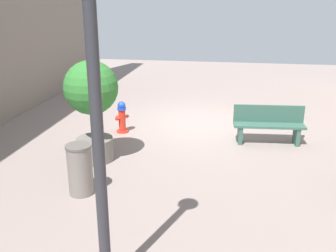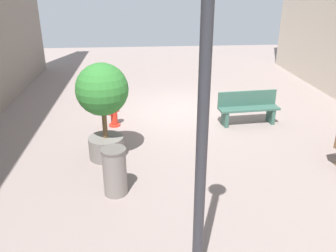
{
  "view_description": "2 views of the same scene",
  "coord_description": "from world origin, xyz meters",
  "px_view_note": "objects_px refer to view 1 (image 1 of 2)",
  "views": [
    {
      "loc": [
        -0.89,
        10.52,
        3.46
      ],
      "look_at": [
        0.5,
        2.43,
        0.7
      ],
      "focal_mm": 40.18,
      "sensor_mm": 36.0,
      "label": 1
    },
    {
      "loc": [
        1.25,
        10.44,
        3.89
      ],
      "look_at": [
        0.59,
        2.8,
        0.65
      ],
      "focal_mm": 37.01,
      "sensor_mm": 36.0,
      "label": 2
    }
  ],
  "objects_px": {
    "planter_tree": "(92,99)",
    "street_lamp": "(94,79)",
    "bench_near": "(269,124)",
    "trash_bin": "(80,169)",
    "fire_hydrant": "(122,117)"
  },
  "relations": [
    {
      "from": "fire_hydrant",
      "to": "street_lamp",
      "type": "xyz_separation_m",
      "value": [
        -1.46,
        5.7,
        2.23
      ]
    },
    {
      "from": "bench_near",
      "to": "street_lamp",
      "type": "bearing_deg",
      "value": 66.59
    },
    {
      "from": "bench_near",
      "to": "planter_tree",
      "type": "distance_m",
      "value": 4.42
    },
    {
      "from": "bench_near",
      "to": "trash_bin",
      "type": "xyz_separation_m",
      "value": [
        3.65,
        3.33,
        -0.01
      ]
    },
    {
      "from": "bench_near",
      "to": "planter_tree",
      "type": "relative_size",
      "value": 0.79
    },
    {
      "from": "street_lamp",
      "to": "bench_near",
      "type": "bearing_deg",
      "value": -113.41
    },
    {
      "from": "bench_near",
      "to": "street_lamp",
      "type": "distance_m",
      "value": 6.43
    },
    {
      "from": "planter_tree",
      "to": "trash_bin",
      "type": "xyz_separation_m",
      "value": [
        -0.29,
        1.54,
        -0.93
      ]
    },
    {
      "from": "planter_tree",
      "to": "trash_bin",
      "type": "relative_size",
      "value": 2.33
    },
    {
      "from": "fire_hydrant",
      "to": "bench_near",
      "type": "bearing_deg",
      "value": 177.95
    },
    {
      "from": "planter_tree",
      "to": "street_lamp",
      "type": "relative_size",
      "value": 0.52
    },
    {
      "from": "planter_tree",
      "to": "street_lamp",
      "type": "bearing_deg",
      "value": 112.11
    },
    {
      "from": "planter_tree",
      "to": "trash_bin",
      "type": "distance_m",
      "value": 1.82
    },
    {
      "from": "fire_hydrant",
      "to": "trash_bin",
      "type": "height_order",
      "value": "trash_bin"
    },
    {
      "from": "street_lamp",
      "to": "trash_bin",
      "type": "distance_m",
      "value": 3.36
    }
  ]
}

